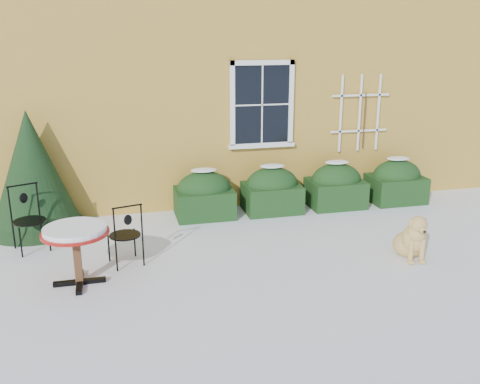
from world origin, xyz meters
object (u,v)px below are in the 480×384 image
object	(u,v)px
evergreen_shrub	(33,182)
patio_chair_far	(29,218)
dog	(412,240)
bistro_table	(75,237)
patio_chair_near	(126,234)

from	to	relation	value
evergreen_shrub	patio_chair_far	world-z (taller)	evergreen_shrub
evergreen_shrub	dog	size ratio (longest dim) A/B	2.55
bistro_table	dog	xyz separation A→B (m)	(4.84, -0.28, -0.39)
bistro_table	patio_chair_near	distance (m)	0.85
patio_chair_near	evergreen_shrub	bearing A→B (deg)	-68.00
evergreen_shrub	patio_chair_far	xyz separation A→B (m)	(0.01, -0.95, -0.32)
evergreen_shrub	patio_chair_near	distance (m)	2.43
bistro_table	patio_chair_far	world-z (taller)	patio_chair_far
patio_chair_near	patio_chair_far	size ratio (longest dim) A/B	0.94
evergreen_shrub	patio_chair_near	world-z (taller)	evergreen_shrub
dog	evergreen_shrub	bearing A→B (deg)	162.06
patio_chair_near	patio_chair_far	world-z (taller)	patio_chair_far
bistro_table	patio_chair_near	xyz separation A→B (m)	(0.66, 0.50, -0.21)
evergreen_shrub	bistro_table	world-z (taller)	evergreen_shrub
patio_chair_far	dog	bearing A→B (deg)	-39.19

